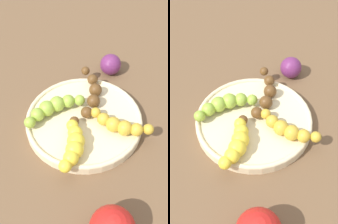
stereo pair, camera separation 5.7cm
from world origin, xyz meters
The scene contains 7 objects.
ground_plane centered at (0.00, 0.00, 0.00)m, with size 2.40×2.40×0.00m, color brown.
fruit_bowl centered at (0.00, 0.00, 0.01)m, with size 0.24×0.24×0.02m.
banana_overripe centered at (0.04, -0.04, 0.03)m, with size 0.15×0.11×0.03m.
banana_green centered at (0.04, 0.05, 0.04)m, with size 0.05×0.14×0.03m.
banana_yellow centered at (-0.06, 0.05, 0.04)m, with size 0.10×0.07×0.03m.
banana_spotted centered at (-0.06, -0.05, 0.03)m, with size 0.11×0.09×0.03m.
plum_purple centered at (0.12, -0.13, 0.03)m, with size 0.05×0.05×0.05m, color #662659.
Camera 1 is at (-0.34, 0.17, 0.47)m, focal length 44.95 mm.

